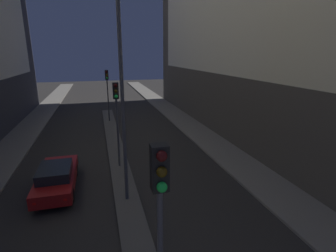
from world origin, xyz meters
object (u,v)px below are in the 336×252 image
Objects in this scene: traffic_light_near at (160,211)px; traffic_light_mid at (117,107)px; street_lamp at (121,73)px; car_left_lane at (57,177)px; traffic_light_far at (107,84)px.

traffic_light_near and traffic_light_mid have the same top height.
traffic_light_near is 0.54× the size of street_lamp.
traffic_light_near reaches higher than car_left_lane.
traffic_light_mid is 1.00× the size of traffic_light_far.
traffic_light_mid and traffic_light_far have the same top height.
car_left_lane is (-3.24, -13.07, -3.03)m from traffic_light_far.
traffic_light_near is 1.00× the size of traffic_light_far.
traffic_light_far is at bearing 90.00° from street_lamp.
traffic_light_mid is 4.83m from car_left_lane.
car_left_lane is at bearing -103.94° from traffic_light_far.
street_lamp reaches higher than traffic_light_mid.
traffic_light_far is at bearing 90.00° from traffic_light_mid.
traffic_light_near is at bearing -90.00° from traffic_light_far.
street_lamp is (0.00, -3.81, 2.14)m from traffic_light_mid.
traffic_light_far is at bearing 90.00° from traffic_light_near.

